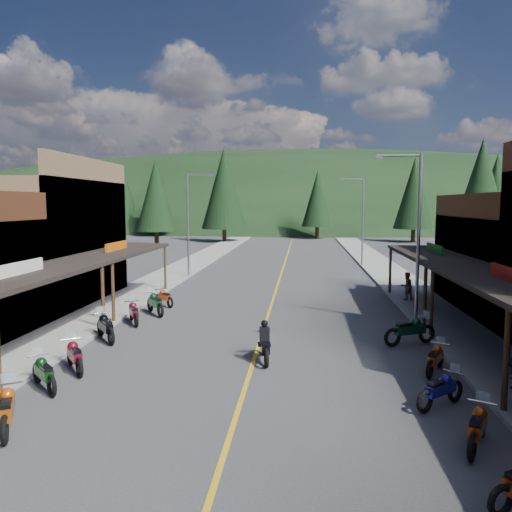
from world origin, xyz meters
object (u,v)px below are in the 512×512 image
(streetlight_1, at_px, (190,220))
(pine_10, at_px, (156,196))
(bike_west_7, at_px, (44,372))
(bike_west_8, at_px, (75,354))
(streetlight_2, at_px, (415,230))
(pine_11, at_px, (481,189))
(bike_east_9, at_px, (410,329))
(pine_2, at_px, (224,188))
(bike_east_7, at_px, (441,388))
(pine_8, at_px, (97,201))
(streetlight_3, at_px, (361,217))
(pine_9, at_px, (495,198))
(pine_5, at_px, (496,190))
(bike_east_6, at_px, (478,425))
(shop_west_3, at_px, (30,242))
(bike_west_12, at_px, (164,297))
(pine_4, at_px, (414,193))
(bike_east_8, at_px, (435,357))
(pine_1, at_px, (156,195))
(bike_west_9, at_px, (105,326))
(pine_0, at_px, (45,199))
(rider_on_bike, at_px, (265,344))
(bike_west_10, at_px, (134,311))
(bike_west_11, at_px, (155,302))
(bike_west_6, at_px, (7,407))
(pedestrian_east_b, at_px, (407,286))
(pine_7, at_px, (124,195))

(streetlight_1, distance_m, pine_10, 30.19)
(bike_west_7, height_order, bike_west_8, bike_west_8)
(streetlight_2, relative_size, bike_west_8, 3.82)
(pine_11, xyz_separation_m, bike_east_9, (-13.91, -33.56, -6.52))
(pine_2, bearing_deg, bike_east_7, -75.36)
(pine_8, bearing_deg, streetlight_3, -19.05)
(pine_9, relative_size, bike_east_7, 5.56)
(pine_5, relative_size, bike_east_6, 7.10)
(shop_west_3, xyz_separation_m, pine_5, (47.78, 60.70, 4.47))
(bike_west_12, bearing_deg, pine_2, 51.52)
(shop_west_3, height_order, bike_east_6, shop_west_3)
(pine_4, relative_size, bike_east_8, 6.49)
(pine_1, height_order, bike_west_9, pine_1)
(pine_0, height_order, pine_5, pine_5)
(streetlight_2, bearing_deg, bike_west_12, 166.75)
(bike_east_7, height_order, rider_on_bike, rider_on_bike)
(streetlight_2, distance_m, bike_west_10, 13.78)
(pine_5, distance_m, bike_west_12, 73.26)
(bike_west_7, height_order, bike_west_12, bike_west_7)
(pine_5, height_order, bike_west_8, pine_5)
(bike_west_9, bearing_deg, bike_west_11, 46.19)
(bike_west_6, distance_m, pedestrian_east_b, 22.24)
(streetlight_2, height_order, rider_on_bike, streetlight_2)
(pine_11, distance_m, bike_east_8, 39.98)
(pine_7, bearing_deg, rider_on_bike, -66.41)
(pine_1, height_order, bike_west_7, pine_1)
(pine_2, xyz_separation_m, bike_west_8, (4.04, -57.90, -7.39))
(pine_0, xyz_separation_m, pedestrian_east_b, (47.74, -48.59, -5.52))
(bike_west_10, bearing_deg, bike_west_12, 58.51)
(bike_west_12, xyz_separation_m, rider_on_bike, (6.34, -9.24, 0.09))
(rider_on_bike, bearing_deg, pine_2, 91.90)
(bike_west_10, distance_m, bike_east_9, 12.56)
(pine_9, bearing_deg, bike_west_7, -122.85)
(pine_10, relative_size, bike_west_9, 5.13)
(bike_west_8, xyz_separation_m, rider_on_bike, (6.37, 1.69, 0.04))
(bike_west_7, xyz_separation_m, pedestrian_east_b, (13.85, 15.05, 0.37))
(streetlight_3, bearing_deg, bike_west_9, -117.05)
(streetlight_2, relative_size, bike_west_11, 3.48)
(streetlight_2, distance_m, pine_8, 43.18)
(bike_west_6, xyz_separation_m, pedestrian_east_b, (13.34, 17.79, 0.34))
(pine_0, xyz_separation_m, bike_west_6, (34.40, -66.38, -5.86))
(bike_east_6, bearing_deg, bike_east_9, 115.56)
(pine_1, bearing_deg, streetlight_2, -63.47)
(pine_2, distance_m, pine_10, 11.38)
(pine_0, bearing_deg, bike_west_12, -56.24)
(pine_7, height_order, pine_11, pine_7)
(bike_west_6, bearing_deg, bike_west_11, 63.52)
(pine_4, relative_size, pine_7, 1.00)
(streetlight_1, xyz_separation_m, pine_2, (-3.05, 36.00, 3.53))
(pine_1, height_order, pine_7, same)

